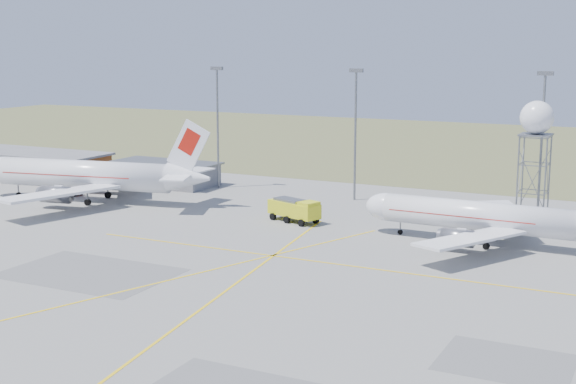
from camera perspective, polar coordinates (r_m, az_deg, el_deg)
The scene contains 12 objects.
ground at distance 65.87m, azimuth -8.94°, elevation -11.14°, with size 400.00×400.00×0.00m, color gray.
grass_strip at distance 194.52m, azimuth 15.66°, elevation 2.94°, with size 400.00×120.00×0.03m, color #566034.
building_orange at distance 158.94m, azimuth -18.15°, elevation 1.99°, with size 33.00×12.00×4.30m.
building_grey at distance 141.29m, azimuth -8.85°, elevation 1.30°, with size 19.00×10.00×3.90m.
mast_a at distance 136.23m, azimuth -5.03°, elevation 5.33°, with size 2.20×0.50×20.50m.
mast_b at distance 125.03m, azimuth 4.82°, elevation 4.88°, with size 2.20×0.50×20.50m.
mast_c at distance 117.65m, azimuth 17.62°, elevation 4.09°, with size 2.20×0.50×20.50m.
airliner_main at distance 100.69m, azimuth 13.65°, elevation -1.75°, with size 32.13×31.24×10.93m.
airliner_far at distance 128.28m, azimuth -14.02°, elevation 1.15°, with size 39.04×37.50×13.31m.
radar_tower at distance 115.62m, azimuth 17.15°, elevation 2.63°, with size 4.58×4.58×16.59m.
fire_truck at distance 110.34m, azimuth 0.52°, elevation -1.36°, with size 8.43×5.28×3.20m.
baggage_tug at distance 134.42m, azimuth -15.00°, elevation 0.07°, with size 2.51×2.03×1.92m.
Camera 1 is at (35.99, -49.65, 24.07)m, focal length 50.00 mm.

